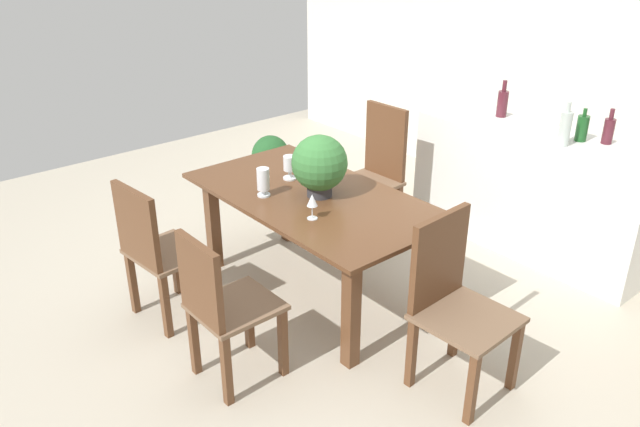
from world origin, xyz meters
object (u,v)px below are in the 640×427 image
object	(u,v)px
crystal_vase_left	(290,165)
crystal_vase_center_near	(263,181)
wine_bottle_amber	(565,128)
wine_bottle_clear	(502,103)
wine_bottle_dark	(609,130)
dining_table	(314,211)
kitchen_counter	(530,191)
chair_foot_end	(452,295)
chair_near_right	(221,304)
chair_far_left	(377,166)
potted_plant_floor	(271,160)
wine_glass	(312,201)
wine_bottle_green	(582,128)
flower_centerpiece	(320,164)
chair_near_left	(153,247)

from	to	relation	value
crystal_vase_left	crystal_vase_center_near	size ratio (longest dim) A/B	0.88
wine_bottle_amber	wine_bottle_clear	world-z (taller)	wine_bottle_amber
wine_bottle_dark	dining_table	bearing A→B (deg)	-117.59
dining_table	wine_bottle_clear	world-z (taller)	wine_bottle_clear
crystal_vase_left	kitchen_counter	bearing A→B (deg)	62.92
chair_foot_end	wine_bottle_dark	xyz separation A→B (m)	(-0.20, 1.87, 0.48)
crystal_vase_center_near	crystal_vase_left	bearing A→B (deg)	111.26
chair_near_right	chair_far_left	xyz separation A→B (m)	(-0.79, 1.96, 0.06)
wine_bottle_amber	potted_plant_floor	world-z (taller)	wine_bottle_amber
chair_near_right	wine_glass	size ratio (longest dim) A/B	5.79
wine_bottle_green	wine_bottle_clear	size ratio (longest dim) A/B	0.82
dining_table	chair_near_right	xyz separation A→B (m)	(0.40, -0.97, -0.11)
dining_table	chair_foot_end	bearing A→B (deg)	-0.23
wine_bottle_green	flower_centerpiece	bearing A→B (deg)	-114.06
chair_far_left	potted_plant_floor	distance (m)	1.40
chair_foot_end	wine_bottle_dark	bearing A→B (deg)	3.57
dining_table	wine_glass	distance (m)	0.43
chair_near_left	kitchen_counter	xyz separation A→B (m)	(0.93, 2.68, -0.07)
dining_table	kitchen_counter	world-z (taller)	kitchen_counter
chair_near_right	wine_bottle_amber	xyz separation A→B (m)	(0.40, 2.57, 0.55)
wine_bottle_dark	wine_bottle_clear	bearing A→B (deg)	-178.37
dining_table	wine_bottle_green	distance (m)	2.00
chair_far_left	wine_bottle_green	distance (m)	1.53
chair_near_left	chair_far_left	world-z (taller)	chair_far_left
wine_glass	chair_foot_end	bearing A→B (deg)	14.35
flower_centerpiece	wine_bottle_clear	distance (m)	1.83
chair_near_right	flower_centerpiece	size ratio (longest dim) A/B	2.27
wine_bottle_amber	potted_plant_floor	size ratio (longest dim) A/B	0.63
wine_bottle_green	potted_plant_floor	xyz separation A→B (m)	(-2.58, -0.87, -0.78)
chair_near_left	wine_bottle_dark	xyz separation A→B (m)	(1.36, 2.84, 0.50)
crystal_vase_left	wine_bottle_amber	world-z (taller)	wine_bottle_amber
chair_foot_end	wine_bottle_amber	size ratio (longest dim) A/B	3.21
flower_centerpiece	potted_plant_floor	size ratio (longest dim) A/B	0.83
chair_near_left	chair_far_left	distance (m)	1.96
chair_near_left	dining_table	bearing A→B (deg)	-117.01
chair_foot_end	chair_near_right	bearing A→B (deg)	138.74
potted_plant_floor	flower_centerpiece	bearing A→B (deg)	-26.50
chair_near_left	wine_bottle_green	world-z (taller)	wine_bottle_green
wine_bottle_amber	wine_bottle_green	distance (m)	0.19
wine_glass	wine_bottle_amber	distance (m)	1.91
kitchen_counter	potted_plant_floor	size ratio (longest dim) A/B	3.84
chair_foot_end	wine_glass	world-z (taller)	chair_foot_end
crystal_vase_left	wine_bottle_dark	size ratio (longest dim) A/B	0.66
chair_foot_end	flower_centerpiece	size ratio (longest dim) A/B	2.44
crystal_vase_left	wine_glass	distance (m)	0.65
flower_centerpiece	wine_bottle_amber	bearing A→B (deg)	64.26
chair_near_left	crystal_vase_left	distance (m)	1.06
wine_bottle_amber	wine_bottle_clear	size ratio (longest dim) A/B	1.07
kitchen_counter	chair_near_right	bearing A→B (deg)	-93.11
wine_bottle_amber	wine_bottle_dark	world-z (taller)	wine_bottle_amber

